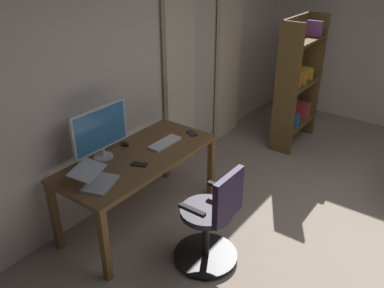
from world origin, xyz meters
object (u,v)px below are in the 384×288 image
Objects in this scene: desk at (139,163)px; office_chair at (212,221)px; cell_phone_by_monitor at (139,164)px; laptop at (95,179)px; cell_phone_face_up at (192,133)px; bookshelf at (295,82)px; computer_monitor at (100,130)px; computer_keyboard at (165,143)px; computer_mouse at (125,144)px.

desk is 0.92m from office_chair.
desk is 0.19m from cell_phone_by_monitor.
office_chair is 1.02m from laptop.
laptop is 2.74× the size of cell_phone_by_monitor.
desk is 0.69m from cell_phone_face_up.
bookshelf is (-1.86, 0.32, 0.12)m from cell_phone_face_up.
computer_monitor reaches higher than laptop.
computer_keyboard is 0.39m from computer_mouse.
office_chair is 9.31× the size of computer_mouse.
computer_mouse is 0.70m from cell_phone_face_up.
desk is 4.35× the size of computer_keyboard.
laptop is 0.45m from cell_phone_by_monitor.
computer_keyboard is 2.53× the size of cell_phone_by_monitor.
desk is at bearing -7.98° from computer_keyboard.
bookshelf is at bearing 169.83° from computer_keyboard.
bookshelf is (-2.21, 0.40, 0.11)m from computer_keyboard.
laptop is 2.74× the size of cell_phone_face_up.
desk is 0.48m from computer_monitor.
laptop is (0.56, 0.05, 0.13)m from desk.
cell_phone_by_monitor and cell_phone_face_up have the same top height.
desk is 0.28m from computer_mouse.
desk is at bearing -156.14° from cell_phone_by_monitor.
cell_phone_face_up is at bearing 157.26° from cell_phone_by_monitor.
desk is 15.87× the size of computer_mouse.
cell_phone_by_monitor is 0.79m from cell_phone_face_up.
computer_keyboard is at bearing -10.17° from bookshelf.
computer_monitor is at bearing 96.14° from office_chair.
computer_keyboard is 0.35m from cell_phone_face_up.
laptop is at bearing -32.45° from cell_phone_by_monitor.
office_chair reaches higher than cell_phone_face_up.
computer_keyboard is 3.65× the size of computer_mouse.
bookshelf is at bearing -165.95° from cell_phone_face_up.
desk is at bearing 13.60° from cell_phone_face_up.
bookshelf is (-2.62, -0.45, 0.41)m from office_chair.
computer_keyboard is 0.93× the size of laptop.
bookshelf is at bearing 150.10° from cell_phone_by_monitor.
computer_mouse is (-0.28, -0.01, -0.26)m from computer_monitor.
bookshelf reaches higher than office_chair.
laptop is at bearing 20.71° from cell_phone_face_up.
office_chair is at bearing 9.72° from bookshelf.
cell_phone_face_up is 1.90m from bookshelf.
computer_keyboard is at bearing 11.49° from cell_phone_face_up.
bookshelf is (-3.09, 0.39, 0.07)m from laptop.
computer_keyboard is 0.45m from cell_phone_by_monitor.
cell_phone_by_monitor is 2.68m from bookshelf.
desk is at bearing 72.66° from computer_mouse.
cell_phone_by_monitor reaches higher than desk.
computer_keyboard is at bearing 160.19° from laptop.
cell_phone_face_up is 0.09× the size of bookshelf.
cell_phone_by_monitor is (0.45, 0.08, -0.01)m from computer_keyboard.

